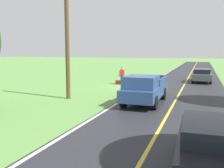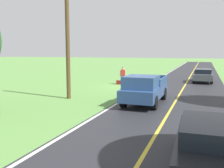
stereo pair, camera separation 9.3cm
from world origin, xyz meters
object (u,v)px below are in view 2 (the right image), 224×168
at_px(hitchhiker_walking, 123,75).
at_px(sedan_near_oncoming, 203,75).
at_px(suitcase_carried, 119,82).
at_px(sedan_mid_oncoming, 212,144).
at_px(pickup_truck_passing, 145,88).
at_px(utility_pole_roadside, 68,40).

height_order(hitchhiker_walking, sedan_near_oncoming, hitchhiker_walking).
distance_m(suitcase_carried, sedan_near_oncoming, 9.12).
distance_m(hitchhiker_walking, sedan_near_oncoming, 8.70).
relative_size(sedan_mid_oncoming, sedan_near_oncoming, 1.01).
relative_size(pickup_truck_passing, utility_pole_roadside, 0.68).
height_order(pickup_truck_passing, sedan_mid_oncoming, pickup_truck_passing).
height_order(suitcase_carried, sedan_mid_oncoming, sedan_mid_oncoming).
bearing_deg(hitchhiker_walking, suitcase_carried, 11.19).
xyz_separation_m(hitchhiker_walking, suitcase_carried, (0.42, 0.08, -0.78)).
xyz_separation_m(suitcase_carried, sedan_mid_oncoming, (-8.18, 16.51, 0.55)).
bearing_deg(suitcase_carried, sedan_mid_oncoming, 26.02).
bearing_deg(sedan_near_oncoming, sedan_mid_oncoming, 91.07).
height_order(suitcase_carried, utility_pole_roadside, utility_pole_roadside).
xyz_separation_m(pickup_truck_passing, utility_pole_roadside, (5.32, 0.04, 3.04)).
bearing_deg(pickup_truck_passing, hitchhiker_walking, -64.28).
distance_m(pickup_truck_passing, utility_pole_roadside, 6.13).
bearing_deg(hitchhiker_walking, sedan_near_oncoming, -147.82).
bearing_deg(pickup_truck_passing, sedan_near_oncoming, -104.31).
bearing_deg(utility_pole_roadside, pickup_truck_passing, -179.53).
distance_m(hitchhiker_walking, suitcase_carried, 0.89).
distance_m(sedan_mid_oncoming, utility_pole_roadside, 12.61).
relative_size(sedan_near_oncoming, utility_pole_roadside, 0.55).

